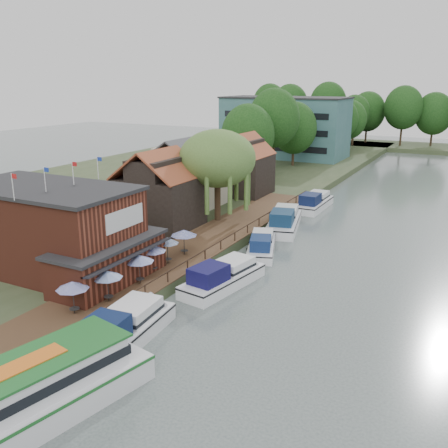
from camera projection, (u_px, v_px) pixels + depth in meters
The scene contains 29 objects.
ground at pixel (221, 313), 36.85m from camera, with size 260.00×260.00×0.00m, color #475351.
land_bank at pixel (158, 184), 79.86m from camera, with size 50.00×140.00×1.00m, color #384728.
quay_deck at pixel (196, 246), 48.63m from camera, with size 6.00×50.00×0.10m, color #47301E.
quay_rail at pixel (223, 244), 47.72m from camera, with size 0.20×49.00×1.00m, color black, non-canonical shape.
pub at pixel (64, 231), 40.94m from camera, with size 20.00×11.00×7.30m, color maroon, non-canonical shape.
hotel_block at pixel (285, 127), 104.22m from camera, with size 25.40×12.40×12.30m, color #38666B, non-canonical shape.
cottage_a at pixel (159, 189), 53.98m from camera, with size 8.60×7.60×8.50m, color black, non-canonical shape.
cottage_b at pixel (185, 172), 63.83m from camera, with size 9.60×8.60×8.50m, color beige, non-canonical shape.
cottage_c at pixel (243, 164), 69.70m from camera, with size 7.60×7.60×8.50m, color black, non-canonical shape.
willow at pixel (217, 176), 55.96m from camera, with size 8.60×8.60×10.43m, color #476B2D, non-canonical shape.
umbrella_0 at pixel (73, 298), 34.08m from camera, with size 2.27×2.27×2.38m, color navy, non-canonical shape.
umbrella_1 at pixel (108, 286), 36.00m from camera, with size 2.25×2.25×2.38m, color #1B4094, non-canonical shape.
umbrella_2 at pixel (140, 269), 39.19m from camera, with size 2.36×2.36×2.38m, color navy, non-canonical shape.
umbrella_3 at pixel (153, 258), 41.56m from camera, with size 2.27×2.27×2.38m, color navy, non-canonical shape.
umbrella_4 at pixel (168, 250), 43.57m from camera, with size 2.03×2.03×2.38m, color navy, non-canonical shape.
umbrella_5 at pixel (184, 242), 45.72m from camera, with size 2.44×2.44×2.38m, color navy, non-canonical shape.
cruiser_0 at pixel (121, 326), 32.23m from camera, with size 3.44×10.63×2.61m, color white, non-canonical shape.
cruiser_1 at pixel (223, 274), 41.19m from camera, with size 3.21×9.95×2.41m, color white, non-canonical shape.
cruiser_2 at pixel (262, 242), 49.53m from camera, with size 2.87×8.90×2.12m, color white, non-canonical shape.
cruiser_3 at pixel (284, 218), 57.33m from camera, with size 3.50×10.80×2.65m, color white, non-canonical shape.
cruiser_4 at pixel (315, 200), 66.33m from camera, with size 3.20×9.90×2.40m, color white, non-canonical shape.
tour_boat at pixel (9, 401), 24.11m from camera, with size 4.30×15.29×3.34m, color silver, non-canonical shape.
swan at pixel (92, 371), 29.13m from camera, with size 0.44×0.44×0.44m, color white.
bank_tree_0 at pixel (248, 142), 79.88m from camera, with size 8.59×8.59×12.08m, color #143811, non-canonical shape.
bank_tree_1 at pixel (274, 131), 85.50m from camera, with size 8.73×8.73×14.36m, color #143811, non-canonical shape.
bank_tree_2 at pixel (294, 134), 92.81m from camera, with size 8.40×8.40×11.84m, color #143811, non-canonical shape.
bank_tree_3 at pixel (341, 126), 108.61m from camera, with size 7.41×7.41×11.64m, color #143811, non-canonical shape.
bank_tree_4 at pixel (349, 125), 112.60m from camera, with size 7.56×7.56×11.34m, color #143811, non-canonical shape.
bank_tree_5 at pixel (354, 120), 122.00m from camera, with size 7.48×7.48×12.21m, color #143811, non-canonical shape.
Camera 1 is at (15.79, -29.60, 16.61)m, focal length 40.00 mm.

